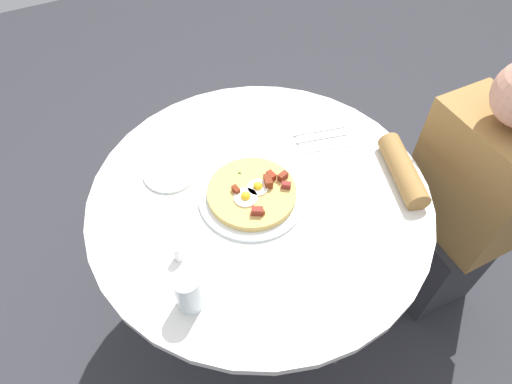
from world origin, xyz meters
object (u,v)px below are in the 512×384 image
object	(u,v)px
dining_table	(259,228)
water_glass	(188,291)
fork	(323,138)
person_seated	(456,212)
breakfast_pizza	(253,193)
knife	(319,130)
bread_plate	(170,173)
salt_shaker	(178,252)
pizza_plate	(252,197)

from	to	relation	value
dining_table	water_glass	distance (m)	0.45
fork	person_seated	bearing A→B (deg)	-27.19
breakfast_pizza	knife	xyz separation A→B (m)	(-0.16, 0.32, -0.02)
bread_plate	salt_shaker	distance (m)	0.31
pizza_plate	breakfast_pizza	xyz separation A→B (m)	(0.00, 0.00, 0.02)
breakfast_pizza	person_seated	bearing A→B (deg)	73.64
breakfast_pizza	bread_plate	distance (m)	0.28
salt_shaker	breakfast_pizza	bearing A→B (deg)	109.91
fork	salt_shaker	world-z (taller)	salt_shaker
knife	salt_shaker	size ratio (longest dim) A/B	3.25
pizza_plate	fork	world-z (taller)	pizza_plate
dining_table	knife	bearing A→B (deg)	117.06
fork	knife	distance (m)	0.04
salt_shaker	dining_table	bearing A→B (deg)	108.81
water_glass	knife	bearing A→B (deg)	122.38
person_seated	breakfast_pizza	size ratio (longest dim) A/B	4.32
fork	salt_shaker	size ratio (longest dim) A/B	3.25
fork	knife	size ratio (longest dim) A/B	1.00
breakfast_pizza	bread_plate	xyz separation A→B (m)	(-0.20, -0.19, -0.02)
knife	water_glass	xyz separation A→B (m)	(0.39, -0.61, 0.06)
dining_table	person_seated	bearing A→B (deg)	72.87
person_seated	fork	world-z (taller)	person_seated
person_seated	breakfast_pizza	world-z (taller)	person_seated
pizza_plate	water_glass	size ratio (longest dim) A/B	2.58
person_seated	knife	world-z (taller)	person_seated
bread_plate	water_glass	xyz separation A→B (m)	(0.43, -0.09, 0.06)
dining_table	bread_plate	bearing A→B (deg)	-132.56
bread_plate	dining_table	bearing A→B (deg)	47.44
dining_table	knife	size ratio (longest dim) A/B	5.70
pizza_plate	dining_table	bearing A→B (deg)	93.30
person_seated	bread_plate	xyz separation A→B (m)	(-0.41, -0.90, 0.25)
person_seated	fork	bearing A→B (deg)	-129.95
dining_table	fork	xyz separation A→B (m)	(-0.12, 0.29, 0.19)
bread_plate	knife	size ratio (longest dim) A/B	0.91
pizza_plate	bread_plate	size ratio (longest dim) A/B	1.94
person_seated	fork	size ratio (longest dim) A/B	6.31
fork	knife	bearing A→B (deg)	90.00
person_seated	salt_shaker	xyz separation A→B (m)	(-0.11, -0.97, 0.28)
knife	water_glass	bearing A→B (deg)	-134.86
dining_table	person_seated	distance (m)	0.72
person_seated	pizza_plate	bearing A→B (deg)	-106.42
bread_plate	salt_shaker	bearing A→B (deg)	-14.42
dining_table	knife	world-z (taller)	knife
breakfast_pizza	fork	size ratio (longest dim) A/B	1.46
breakfast_pizza	salt_shaker	distance (m)	0.28
breakfast_pizza	salt_shaker	bearing A→B (deg)	-70.09
pizza_plate	fork	bearing A→B (deg)	110.59
knife	person_seated	bearing A→B (deg)	-30.65
person_seated	salt_shaker	distance (m)	1.02
water_glass	person_seated	bearing A→B (deg)	91.21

